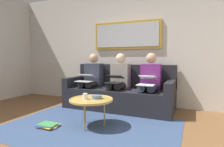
# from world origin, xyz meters

# --- Properties ---
(wall_rear) EXTENTS (6.00, 0.12, 2.60)m
(wall_rear) POSITION_xyz_m (0.00, -2.60, 1.30)
(wall_rear) COLOR beige
(wall_rear) RESTS_ON ground_plane
(area_rug) EXTENTS (2.60, 1.80, 0.01)m
(area_rug) POSITION_xyz_m (0.00, -0.85, 0.00)
(area_rug) COLOR #33476B
(area_rug) RESTS_ON ground_plane
(couch) EXTENTS (2.20, 0.90, 0.90)m
(couch) POSITION_xyz_m (0.00, -2.12, 0.31)
(couch) COLOR black
(couch) RESTS_ON ground_plane
(framed_mirror) EXTENTS (1.55, 0.05, 0.61)m
(framed_mirror) POSITION_xyz_m (0.00, -2.51, 1.55)
(framed_mirror) COLOR #B7892D
(coffee_table) EXTENTS (0.66, 0.66, 0.43)m
(coffee_table) POSITION_xyz_m (-0.01, -0.90, 0.41)
(coffee_table) COLOR tan
(coffee_table) RESTS_ON ground_plane
(cup) EXTENTS (0.07, 0.07, 0.09)m
(cup) POSITION_xyz_m (0.07, -0.85, 0.47)
(cup) COLOR silver
(cup) RESTS_ON coffee_table
(bowl) EXTENTS (0.15, 0.15, 0.05)m
(bowl) POSITION_xyz_m (-0.07, -0.96, 0.45)
(bowl) COLOR slate
(bowl) RESTS_ON coffee_table
(person_left) EXTENTS (0.38, 0.58, 1.14)m
(person_left) POSITION_xyz_m (-0.64, -2.05, 0.61)
(person_left) COLOR #66236B
(person_left) RESTS_ON couch
(laptop_white) EXTENTS (0.30, 0.39, 0.17)m
(laptop_white) POSITION_xyz_m (-0.64, -1.82, 0.63)
(laptop_white) COLOR white
(person_middle) EXTENTS (0.38, 0.58, 1.14)m
(person_middle) POSITION_xyz_m (0.00, -2.05, 0.61)
(person_middle) COLOR gray
(person_middle) RESTS_ON couch
(laptop_black) EXTENTS (0.31, 0.35, 0.15)m
(laptop_black) POSITION_xyz_m (0.00, -1.81, 0.63)
(laptop_black) COLOR black
(person_right) EXTENTS (0.38, 0.58, 1.14)m
(person_right) POSITION_xyz_m (0.64, -2.05, 0.61)
(person_right) COLOR #2D3342
(person_right) RESTS_ON couch
(laptop_silver) EXTENTS (0.34, 0.34, 0.15)m
(laptop_silver) POSITION_xyz_m (0.64, -1.81, 0.62)
(laptop_silver) COLOR silver
(magazine_stack) EXTENTS (0.33, 0.29, 0.05)m
(magazine_stack) POSITION_xyz_m (0.57, -0.60, 0.03)
(magazine_stack) COLOR red
(magazine_stack) RESTS_ON ground_plane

